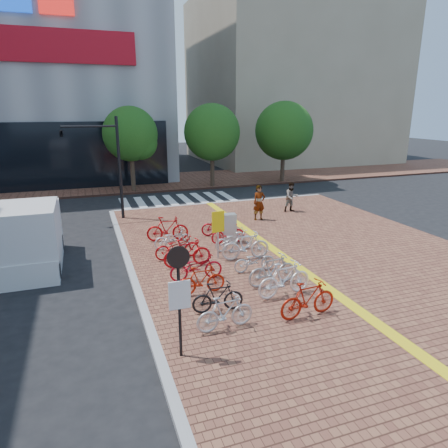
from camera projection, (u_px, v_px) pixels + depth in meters
name	position (u px, v px, depth m)	size (l,w,h in m)	color
ground	(258.00, 286.00, 13.78)	(120.00, 120.00, 0.00)	black
sidewalk	(446.00, 346.00, 10.19)	(14.00, 34.00, 0.15)	brown
tactile_strip	(415.00, 351.00, 9.85)	(0.40, 34.00, 0.01)	yellow
kerb_west	(178.00, 413.00, 7.95)	(0.25, 34.00, 0.15)	gray
kerb_north	(224.00, 203.00, 25.58)	(14.00, 0.25, 0.15)	gray
far_sidewalk	(153.00, 182.00, 32.77)	(70.00, 8.00, 0.15)	brown
building_beige	(289.00, 81.00, 46.00)	(20.00, 18.00, 18.00)	gray
crosswalk	(179.00, 200.00, 26.61)	(7.50, 4.00, 0.01)	silver
street_trees	(225.00, 133.00, 30.05)	(16.20, 4.60, 6.35)	#38281E
bike_0	(225.00, 313.00, 10.69)	(0.47, 1.65, 0.99)	silver
bike_1	(218.00, 297.00, 11.65)	(0.44, 1.54, 0.93)	black
bike_2	(201.00, 280.00, 12.78)	(0.45, 1.58, 0.95)	#B5230C
bike_3	(196.00, 267.00, 13.82)	(0.65, 1.85, 0.97)	#B30C1C
bike_4	(187.00, 253.00, 14.98)	(0.52, 1.83, 1.10)	red
bike_5	(177.00, 247.00, 15.82)	(0.63, 1.81, 0.95)	#AE0C0F
bike_6	(173.00, 238.00, 17.04)	(0.57, 1.63, 0.85)	silver
bike_7	(167.00, 229.00, 17.92)	(0.53, 1.87, 1.12)	#B20C0F
bike_8	(308.00, 299.00, 11.34)	(0.51, 1.82, 1.09)	#A41B0B
bike_9	(284.00, 279.00, 12.59)	(0.55, 1.93, 1.16)	white
bike_10	(272.00, 270.00, 13.40)	(0.51, 1.82, 1.09)	#A4A4A8
bike_11	(254.00, 260.00, 14.57)	(0.55, 1.59, 0.84)	#B4B3B8
bike_12	(246.00, 245.00, 15.68)	(0.55, 1.93, 1.16)	silver
bike_13	(234.00, 240.00, 16.74)	(0.60, 1.71, 0.90)	silver
bike_14	(228.00, 233.00, 17.61)	(0.44, 1.57, 0.94)	red
bike_15	(219.00, 226.00, 18.65)	(0.46, 1.62, 0.97)	#A30B18
pedestrian_a	(259.00, 203.00, 21.21)	(0.68, 0.45, 1.87)	gray
pedestrian_b	(291.00, 197.00, 22.96)	(0.83, 0.65, 1.71)	#535569
utility_box	(229.00, 228.00, 17.71)	(0.59, 0.43, 1.30)	#B9B9BE
yellow_sign	(218.00, 226.00, 15.58)	(0.53, 0.16, 1.94)	#B7B7BC
notice_sign	(179.00, 289.00, 9.15)	(0.52, 0.12, 2.82)	black
traffic_light_pole	(93.00, 150.00, 20.41)	(2.89, 1.11, 5.39)	black
box_truck	(32.00, 237.00, 15.15)	(1.99, 4.48, 2.59)	silver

